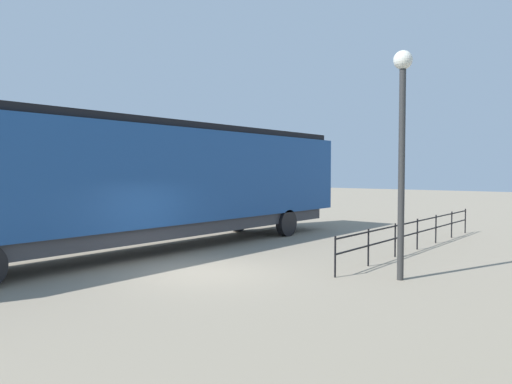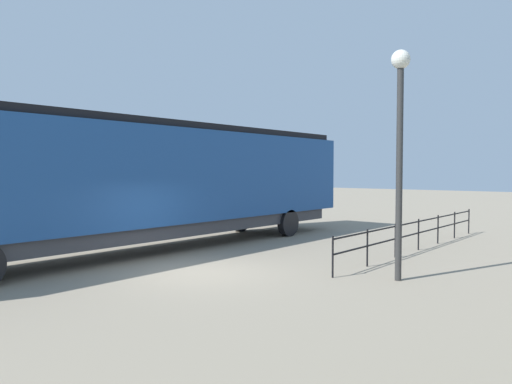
% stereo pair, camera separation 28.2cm
% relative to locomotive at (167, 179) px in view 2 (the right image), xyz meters
% --- Properties ---
extents(ground_plane, '(120.00, 120.00, 0.00)m').
position_rel_locomotive_xyz_m(ground_plane, '(3.66, -2.15, -2.42)').
color(ground_plane, gray).
extents(locomotive, '(2.96, 18.74, 4.34)m').
position_rel_locomotive_xyz_m(locomotive, '(0.00, 0.00, 0.00)').
color(locomotive, navy).
rests_on(locomotive, ground_plane).
extents(lamp_post, '(0.47, 0.47, 5.65)m').
position_rel_locomotive_xyz_m(lamp_post, '(8.27, 0.35, 1.40)').
color(lamp_post, '#2D2D2D').
rests_on(lamp_post, ground_plane).
extents(platform_fence, '(0.05, 11.46, 1.06)m').
position_rel_locomotive_xyz_m(platform_fence, '(6.86, 5.30, -1.72)').
color(platform_fence, black).
rests_on(platform_fence, ground_plane).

